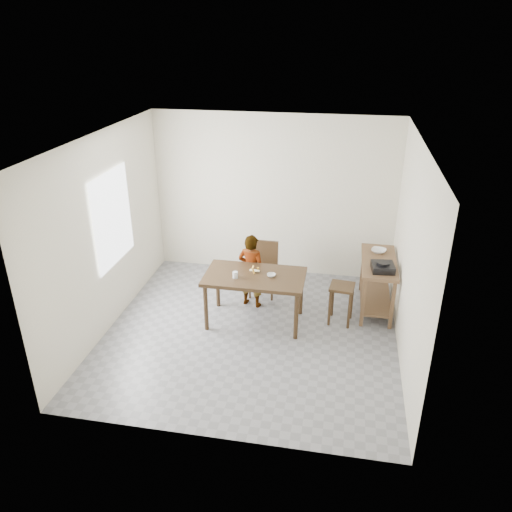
% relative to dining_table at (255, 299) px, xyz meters
% --- Properties ---
extents(floor, '(4.00, 4.00, 0.04)m').
position_rel_dining_table_xyz_m(floor, '(0.00, -0.30, -0.40)').
color(floor, gray).
rests_on(floor, ground).
extents(ceiling, '(4.00, 4.00, 0.04)m').
position_rel_dining_table_xyz_m(ceiling, '(0.00, -0.30, 2.35)').
color(ceiling, white).
rests_on(ceiling, wall_back).
extents(wall_back, '(4.00, 0.04, 2.70)m').
position_rel_dining_table_xyz_m(wall_back, '(0.00, 1.72, 0.98)').
color(wall_back, silver).
rests_on(wall_back, ground).
extents(wall_front, '(4.00, 0.04, 2.70)m').
position_rel_dining_table_xyz_m(wall_front, '(0.00, -2.32, 0.98)').
color(wall_front, silver).
rests_on(wall_front, ground).
extents(wall_left, '(0.04, 4.00, 2.70)m').
position_rel_dining_table_xyz_m(wall_left, '(-2.02, -0.30, 0.98)').
color(wall_left, silver).
rests_on(wall_left, ground).
extents(wall_right, '(0.04, 4.00, 2.70)m').
position_rel_dining_table_xyz_m(wall_right, '(2.02, -0.30, 0.98)').
color(wall_right, silver).
rests_on(wall_right, ground).
extents(window_pane, '(0.02, 1.10, 1.30)m').
position_rel_dining_table_xyz_m(window_pane, '(-1.97, -0.10, 1.12)').
color(window_pane, white).
rests_on(window_pane, wall_left).
extents(dining_table, '(1.40, 0.80, 0.75)m').
position_rel_dining_table_xyz_m(dining_table, '(0.00, 0.00, 0.00)').
color(dining_table, '#392716').
rests_on(dining_table, floor).
extents(prep_counter, '(0.50, 1.20, 0.80)m').
position_rel_dining_table_xyz_m(prep_counter, '(1.72, 0.70, 0.03)').
color(prep_counter, brown).
rests_on(prep_counter, floor).
extents(child, '(0.48, 0.37, 1.16)m').
position_rel_dining_table_xyz_m(child, '(-0.14, 0.46, 0.20)').
color(child, white).
rests_on(child, floor).
extents(dining_chair, '(0.42, 0.42, 0.85)m').
position_rel_dining_table_xyz_m(dining_chair, '(-0.02, 0.82, 0.05)').
color(dining_chair, '#392716').
rests_on(dining_chair, floor).
extents(stool, '(0.37, 0.37, 0.59)m').
position_rel_dining_table_xyz_m(stool, '(1.21, 0.21, -0.08)').
color(stool, '#392716').
rests_on(stool, floor).
extents(glass_tumbler, '(0.09, 0.09, 0.09)m').
position_rel_dining_table_xyz_m(glass_tumbler, '(-0.25, -0.13, 0.42)').
color(glass_tumbler, silver).
rests_on(glass_tumbler, dining_table).
extents(small_bowl, '(0.16, 0.16, 0.04)m').
position_rel_dining_table_xyz_m(small_bowl, '(0.23, 0.00, 0.39)').
color(small_bowl, silver).
rests_on(small_bowl, dining_table).
extents(banana, '(0.19, 0.15, 0.06)m').
position_rel_dining_table_xyz_m(banana, '(-0.02, 0.09, 0.40)').
color(banana, '#F0E048').
rests_on(banana, dining_table).
extents(serving_bowl, '(0.26, 0.26, 0.05)m').
position_rel_dining_table_xyz_m(serving_bowl, '(1.72, 0.99, 0.45)').
color(serving_bowl, silver).
rests_on(serving_bowl, prep_counter).
extents(gas_burner, '(0.34, 0.34, 0.10)m').
position_rel_dining_table_xyz_m(gas_burner, '(1.75, 0.37, 0.48)').
color(gas_burner, black).
rests_on(gas_burner, prep_counter).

